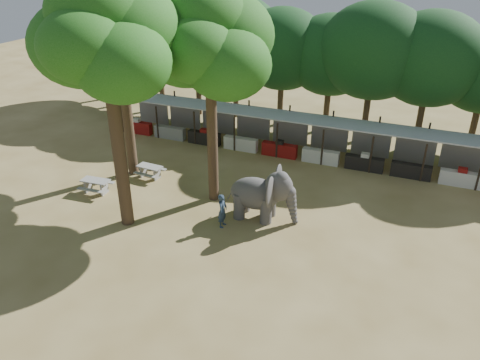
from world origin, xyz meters
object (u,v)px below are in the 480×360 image
at_px(picnic_table_near, 96,184).
at_px(handler, 222,211).
at_px(yard_tree_center, 105,38).
at_px(elephant, 263,194).
at_px(picnic_table_far, 150,170).
at_px(yard_tree_left, 118,37).
at_px(yard_tree_back, 209,42).

bearing_deg(picnic_table_near, handler, -7.67).
relative_size(yard_tree_center, elephant, 3.27).
relative_size(yard_tree_center, picnic_table_far, 7.50).
distance_m(elephant, picnic_table_far, 8.20).
height_order(yard_tree_left, elephant, yard_tree_left).
relative_size(picnic_table_near, picnic_table_far, 1.06).
xyz_separation_m(elephant, picnic_table_near, (-9.77, -1.04, -0.88)).
bearing_deg(yard_tree_left, handler, -25.12).
height_order(handler, picnic_table_far, handler).
distance_m(yard_tree_back, handler, 8.28).
xyz_separation_m(yard_tree_left, handler, (7.79, -3.65, -7.30)).
distance_m(yard_tree_left, handler, 11.28).
relative_size(yard_tree_back, elephant, 3.08).
bearing_deg(elephant, handler, -139.32).
bearing_deg(elephant, yard_tree_left, 164.10).
relative_size(yard_tree_center, picnic_table_near, 7.05).
bearing_deg(yard_tree_back, picnic_table_far, 171.55).
bearing_deg(yard_tree_left, yard_tree_center, -59.04).
bearing_deg(yard_tree_left, picnic_table_near, -96.92).
height_order(picnic_table_near, picnic_table_far, picnic_table_near).
bearing_deg(picnic_table_far, elephant, -9.14).
xyz_separation_m(handler, picnic_table_far, (-6.35, 3.33, -0.40)).
height_order(elephant, picnic_table_far, elephant).
xyz_separation_m(yard_tree_back, picnic_table_far, (-4.56, 0.68, -8.04)).
height_order(yard_tree_back, handler, yard_tree_back).
bearing_deg(elephant, picnic_table_near, -177.09).
bearing_deg(picnic_table_near, elephant, 1.85).
bearing_deg(yard_tree_center, yard_tree_back, 53.14).
xyz_separation_m(yard_tree_back, handler, (1.79, -2.65, -7.64)).
bearing_deg(picnic_table_far, handler, -24.06).
xyz_separation_m(yard_tree_left, picnic_table_far, (1.44, -0.32, -7.70)).
bearing_deg(picnic_table_near, yard_tree_center, -32.77).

